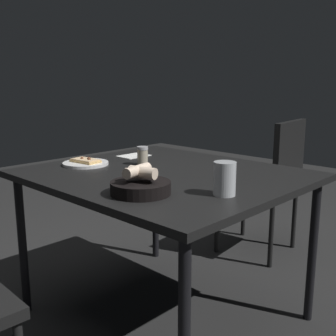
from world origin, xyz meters
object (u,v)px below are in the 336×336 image
object	(u,v)px
pepper_shaker	(143,157)
beer_glass	(225,181)
dining_table	(165,184)
chair_far	(270,179)
pizza_plate	(86,163)
bread_basket	(140,185)

from	to	relation	value
pepper_shaker	beer_glass	bearing A→B (deg)	74.75
dining_table	beer_glass	world-z (taller)	beer_glass
dining_table	pepper_shaker	bearing A→B (deg)	-102.36
beer_glass	chair_far	bearing A→B (deg)	-158.13
dining_table	chair_far	world-z (taller)	chair_far
pizza_plate	beer_glass	xyz separation A→B (m)	(-0.03, 0.82, 0.04)
chair_far	bread_basket	bearing A→B (deg)	9.49
pizza_plate	chair_far	bearing A→B (deg)	162.39
pepper_shaker	dining_table	bearing A→B (deg)	77.64
dining_table	bread_basket	world-z (taller)	bread_basket
dining_table	beer_glass	size ratio (longest dim) A/B	9.46
bread_basket	pepper_shaker	world-z (taller)	bread_basket
bread_basket	beer_glass	distance (m)	0.31
bread_basket	chair_far	xyz separation A→B (m)	(-1.33, -0.22, -0.25)
pizza_plate	chair_far	world-z (taller)	chair_far
pepper_shaker	chair_far	xyz separation A→B (m)	(-0.96, 0.17, -0.25)
beer_glass	pepper_shaker	distance (m)	0.64
pepper_shaker	bread_basket	bearing A→B (deg)	46.32
bread_basket	chair_far	bearing A→B (deg)	-170.51
beer_glass	pepper_shaker	bearing A→B (deg)	-105.25
pizza_plate	pepper_shaker	size ratio (longest dim) A/B	2.46
dining_table	pizza_plate	world-z (taller)	pizza_plate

